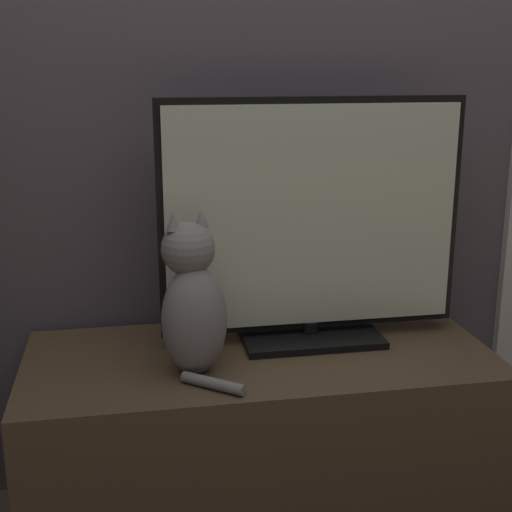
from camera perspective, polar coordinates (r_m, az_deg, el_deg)
The scene contains 4 objects.
wall_back at distance 2.09m, azimuth -1.37°, elevation 15.75°, with size 4.80×0.05×2.60m.
tv_stand at distance 2.05m, azimuth 0.28°, elevation -14.53°, with size 1.25×0.55×0.53m.
tv at distance 1.94m, azimuth 4.50°, elevation 2.26°, with size 0.83×0.23×0.67m.
cat at distance 1.77m, azimuth -5.10°, elevation -3.80°, with size 0.21×0.28×0.41m.
Camera 1 is at (-0.33, -0.84, 1.29)m, focal length 50.00 mm.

